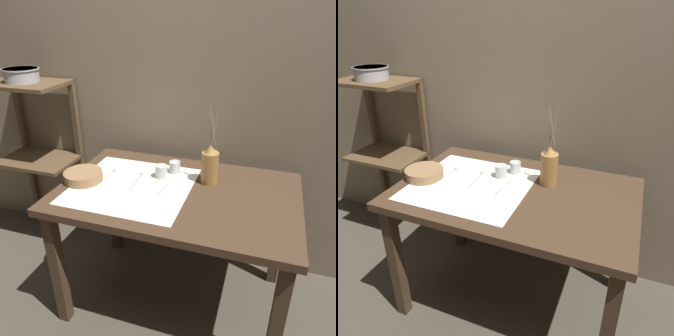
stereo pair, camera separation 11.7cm
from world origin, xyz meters
The scene contains 13 objects.
ground_plane centered at (0.00, 0.00, 0.00)m, with size 12.00×12.00×0.00m, color #473F35.
stone_wall_back centered at (0.00, 0.51, 1.20)m, with size 7.00×0.06×2.40m.
wooden_table centered at (0.00, 0.00, 0.66)m, with size 1.24×0.79×0.76m.
wooden_shelf_unit centered at (-1.09, 0.33, 0.83)m, with size 0.50×0.35×1.20m.
linen_cloth centered at (-0.24, -0.03, 0.76)m, with size 0.61×0.59×0.00m.
pitcher_with_flowers centered at (0.14, 0.13, 0.87)m, with size 0.09×0.09×0.43m.
wooden_bowl centered at (-0.52, -0.06, 0.79)m, with size 0.21×0.21×0.05m.
glass_tumbler_near centered at (-0.12, 0.11, 0.80)m, with size 0.07×0.07×0.07m.
glass_tumbler_far centered at (-0.07, 0.19, 0.80)m, with size 0.06×0.06×0.07m.
spoon_inner centered at (-0.41, 0.06, 0.77)m, with size 0.03×0.19×0.02m.
spoon_outer centered at (-0.24, 0.07, 0.77)m, with size 0.02×0.20×0.02m.
fork_outer centered at (-0.07, 0.01, 0.77)m, with size 0.03×0.18×0.00m.
metal_pot_large centered at (-1.11, 0.28, 1.24)m, with size 0.23×0.23×0.08m.
Camera 1 is at (0.41, -1.42, 1.61)m, focal length 35.00 mm.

